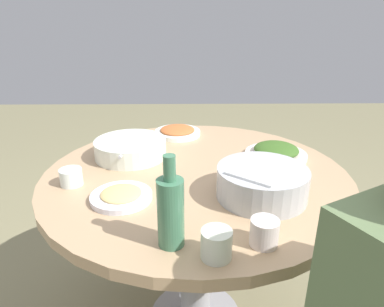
{
  "coord_description": "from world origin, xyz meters",
  "views": [
    {
      "loc": [
        -0.03,
        -1.14,
        1.28
      ],
      "look_at": [
        -0.01,
        -0.01,
        0.82
      ],
      "focal_mm": 31.87,
      "sensor_mm": 36.0,
      "label": 1
    }
  ],
  "objects": [
    {
      "name": "tea_cup_near",
      "position": [
        -0.43,
        -0.1,
        0.77
      ],
      "size": [
        0.08,
        0.08,
        0.06
      ],
      "primitive_type": "cylinder",
      "color": "white",
      "rests_on": "round_dining_table"
    },
    {
      "name": "dish_greens",
      "position": [
        0.33,
        0.13,
        0.77
      ],
      "size": [
        0.25,
        0.25,
        0.06
      ],
      "color": "silver",
      "rests_on": "round_dining_table"
    },
    {
      "name": "green_bottle",
      "position": [
        -0.07,
        -0.43,
        0.84
      ],
      "size": [
        0.07,
        0.07,
        0.24
      ],
      "color": "#407555",
      "rests_on": "round_dining_table"
    },
    {
      "name": "soup_bowl",
      "position": [
        -0.26,
        0.14,
        0.78
      ],
      "size": [
        0.29,
        0.32,
        0.07
      ],
      "color": "white",
      "rests_on": "round_dining_table"
    },
    {
      "name": "dish_noodles",
      "position": [
        -0.24,
        -0.2,
        0.76
      ],
      "size": [
        0.19,
        0.19,
        0.03
      ],
      "color": "white",
      "rests_on": "round_dining_table"
    },
    {
      "name": "dish_tofu_braise",
      "position": [
        -0.08,
        0.41,
        0.76
      ],
      "size": [
        0.22,
        0.22,
        0.04
      ],
      "color": "white",
      "rests_on": "round_dining_table"
    },
    {
      "name": "tea_cup_side",
      "position": [
        0.16,
        -0.43,
        0.78
      ],
      "size": [
        0.07,
        0.07,
        0.07
      ],
      "primitive_type": "cylinder",
      "color": "silver",
      "rests_on": "round_dining_table"
    },
    {
      "name": "round_dining_table",
      "position": [
        0.0,
        0.0,
        0.6
      ],
      "size": [
        1.12,
        1.12,
        0.74
      ],
      "color": "#99999E",
      "rests_on": "ground"
    },
    {
      "name": "tea_cup_far",
      "position": [
        0.04,
        -0.48,
        0.78
      ],
      "size": [
        0.08,
        0.08,
        0.07
      ],
      "primitive_type": "cylinder",
      "color": "silver",
      "rests_on": "round_dining_table"
    },
    {
      "name": "rice_bowl",
      "position": [
        0.2,
        -0.19,
        0.8
      ],
      "size": [
        0.29,
        0.29,
        0.11
      ],
      "color": "#B2B5BA",
      "rests_on": "round_dining_table"
    }
  ]
}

